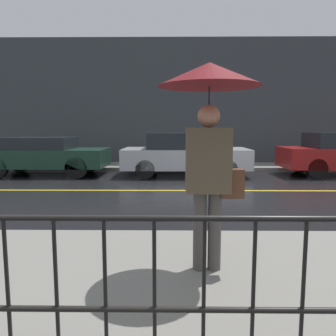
% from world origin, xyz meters
% --- Properties ---
extents(ground_plane, '(80.00, 80.00, 0.00)m').
position_xyz_m(ground_plane, '(0.00, 0.00, 0.00)').
color(ground_plane, black).
extents(sidewalk_far, '(28.00, 2.02, 0.14)m').
position_xyz_m(sidewalk_far, '(0.00, 4.82, 0.07)').
color(sidewalk_far, gray).
rests_on(sidewalk_far, ground_plane).
extents(lane_marking, '(25.20, 0.12, 0.01)m').
position_xyz_m(lane_marking, '(0.00, 0.00, 0.00)').
color(lane_marking, gold).
rests_on(lane_marking, ground_plane).
extents(building_storefront, '(28.00, 0.30, 5.44)m').
position_xyz_m(building_storefront, '(0.00, 5.98, 2.72)').
color(building_storefront, '#383D42').
rests_on(building_storefront, ground_plane).
extents(pedestrian, '(1.04, 1.04, 2.15)m').
position_xyz_m(pedestrian, '(-1.38, -5.12, 1.82)').
color(pedestrian, '#4C4742').
rests_on(pedestrian, sidewalk_near).
extents(car_dark_green, '(4.20, 1.85, 1.32)m').
position_xyz_m(car_dark_green, '(-6.19, 2.81, 0.71)').
color(car_dark_green, '#193828').
rests_on(car_dark_green, ground_plane).
extents(car_silver, '(4.29, 1.93, 1.47)m').
position_xyz_m(car_silver, '(-1.34, 2.81, 0.75)').
color(car_silver, '#B2B5BA').
rests_on(car_silver, ground_plane).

